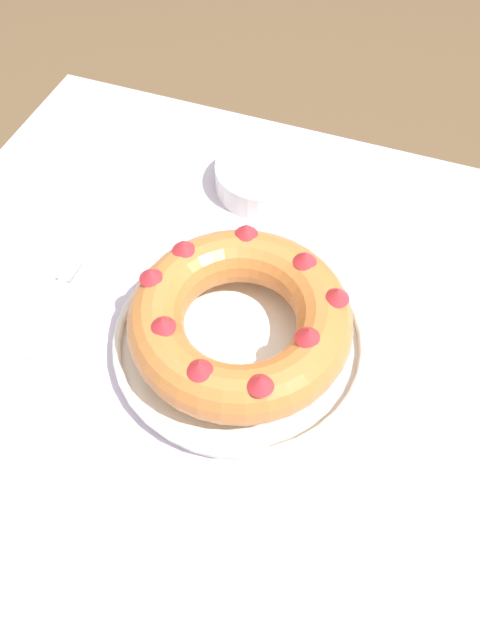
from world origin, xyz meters
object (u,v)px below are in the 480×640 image
(cake_knife, at_px, (57,316))
(fork, at_px, (54,295))
(serving_dish, at_px, (240,342))
(serving_knife, at_px, (25,305))
(bundt_cake, at_px, (240,319))
(side_bowl, at_px, (264,177))

(cake_knife, bearing_deg, fork, 129.21)
(serving_dish, bearing_deg, serving_knife, -172.77)
(serving_dish, relative_size, bundt_cake, 1.17)
(fork, xyz_separation_m, side_bowl, (0.22, 0.33, 0.02))
(serving_dish, xyz_separation_m, serving_knife, (-0.32, -0.04, -0.01))
(serving_dish, relative_size, fork, 1.76)
(serving_knife, xyz_separation_m, cake_knife, (0.05, -0.00, 0.00))
(serving_dish, xyz_separation_m, side_bowl, (-0.07, 0.32, 0.01))
(fork, height_order, serving_knife, serving_knife)
(serving_knife, xyz_separation_m, side_bowl, (0.24, 0.36, 0.02))
(cake_knife, distance_m, side_bowl, 0.41)
(side_bowl, bearing_deg, serving_knife, -124.35)
(fork, bearing_deg, side_bowl, 57.79)
(fork, height_order, side_bowl, side_bowl)
(serving_dish, height_order, fork, serving_dish)
(fork, bearing_deg, bundt_cake, 3.10)
(serving_knife, relative_size, cake_knife, 1.19)
(serving_knife, bearing_deg, bundt_cake, 5.53)
(bundt_cake, relative_size, serving_knife, 1.38)
(fork, distance_m, side_bowl, 0.39)
(cake_knife, bearing_deg, serving_knife, -178.96)
(serving_dish, bearing_deg, fork, -177.97)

